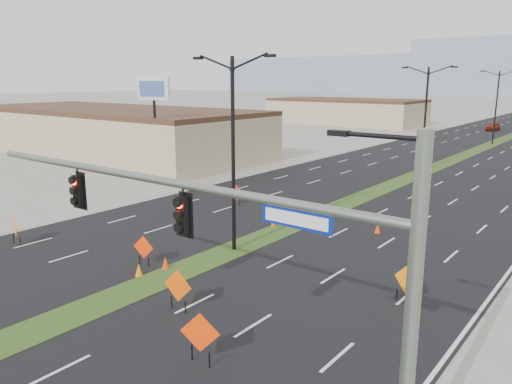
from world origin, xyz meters
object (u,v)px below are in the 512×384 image
Objects in this scene: construction_sign_4 at (200,334)px; construction_sign_5 at (406,281)px; construction_sign_2 at (236,193)px; cone_3 at (273,222)px; signal_mast at (235,244)px; construction_sign_0 at (15,227)px; cone_1 at (165,263)px; construction_sign_3 at (178,287)px; cone_2 at (378,228)px; construction_sign_1 at (143,248)px; cone_0 at (139,270)px; streetlight_0 at (233,149)px; car_left at (493,126)px; pole_sign_west at (154,97)px; streetlight_1 at (425,117)px; streetlight_2 at (496,105)px.

construction_sign_4 reaches higher than construction_sign_5.
cone_3 is at bearing -35.57° from construction_sign_2.
construction_sign_0 is at bearing 169.80° from signal_mast.
signal_mast is 26.67× the size of cone_1.
construction_sign_2 is 16.92m from construction_sign_3.
construction_sign_0 is 9.54m from cone_1.
construction_sign_1 is at bearing -119.87° from cone_2.
cone_2 is at bearing 140.45° from construction_sign_5.
construction_sign_3 is 4.31m from cone_0.
cone_0 is at bearing 153.71° from construction_sign_3.
construction_sign_5 is at bearing -3.93° from streetlight_0.
construction_sign_5 reaches higher than construction_sign_2.
car_left is at bearing 119.95° from construction_sign_5.
construction_sign_3 is at bearing -63.63° from pole_sign_west.
cone_1 is 8.83m from cone_3.
construction_sign_3 is at bearing -117.85° from construction_sign_5.
signal_mast is at bearing -61.69° from pole_sign_west.
streetlight_0 is at bearing -80.12° from cone_3.
streetlight_1 is at bearing 95.03° from construction_sign_0.
construction_sign_2 is 17.72m from construction_sign_5.
cone_0 is at bearing -91.01° from streetlight_2.
streetlight_2 reaches higher than construction_sign_1.
signal_mast is 27.81× the size of cone_3.
pole_sign_west reaches higher than construction_sign_1.
cone_1 is 24.09m from pole_sign_west.
construction_sign_0 is 2.76× the size of cone_1.
signal_mast is at bearing -77.32° from construction_sign_5.
streetlight_2 is 61.73m from cone_0.
signal_mast is at bearing -58.13° from construction_sign_2.
construction_sign_0 is 14.62m from cone_3.
signal_mast is 10.84× the size of construction_sign_2.
construction_sign_4 is 8.11m from cone_0.
construction_sign_5 is at bearing -27.12° from cone_3.
streetlight_2 is 16.22× the size of cone_0.
pole_sign_west reaches higher than signal_mast.
construction_sign_1 is (-2.00, -32.43, -4.54)m from streetlight_1.
signal_mast is 10.11× the size of construction_sign_5.
construction_sign_0 is at bearing -88.33° from pole_sign_west.
construction_sign_4 is (3.26, -2.14, 0.01)m from construction_sign_3.
streetlight_0 reaches higher than construction_sign_2.
streetlight_0 is at bearing 130.54° from signal_mast.
construction_sign_3 reaches higher than cone_0.
streetlight_0 is 7.01m from cone_3.
cone_1 is (-0.81, -60.12, -5.11)m from streetlight_2.
streetlight_1 is 30.58m from construction_sign_5.
car_left is (-4.57, 48.28, -4.70)m from streetlight_1.
streetlight_0 is at bearing 52.94° from construction_sign_1.
cone_0 is at bearing -114.48° from cone_2.
construction_sign_0 reaches higher than cone_3.
pole_sign_west is at bearing 117.13° from construction_sign_4.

